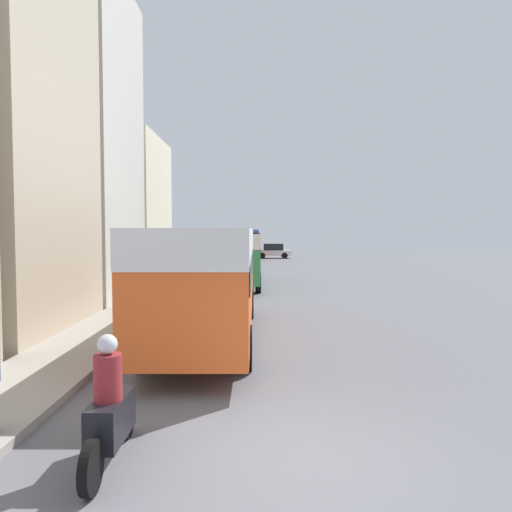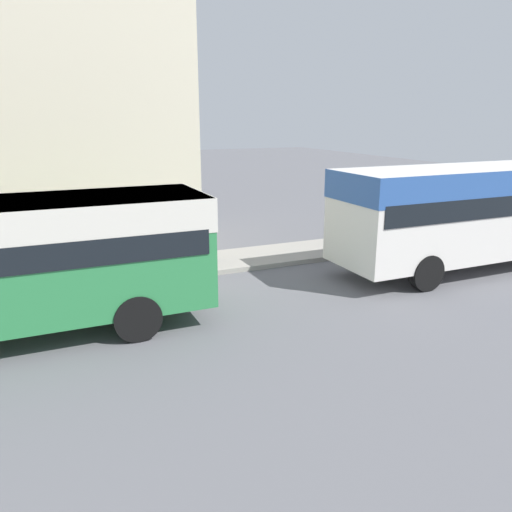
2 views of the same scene
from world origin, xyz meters
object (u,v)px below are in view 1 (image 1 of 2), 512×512
Objects in this scene: motorcycle_behind_lead at (109,413)px; car_crossing at (273,251)px; pedestrian_near_curb at (187,262)px; bus_third_in_line at (243,243)px; bus_lead at (208,268)px; bus_following at (236,252)px; bus_rear at (245,241)px.

car_crossing is at bearing 85.49° from motorcycle_behind_lead.
bus_third_in_line is at bearing 64.58° from pedestrian_near_curb.
pedestrian_near_curb is at bearing 163.22° from car_crossing.
bus_following is (0.27, 13.12, -0.12)m from bus_lead.
motorcycle_behind_lead is at bearing -92.31° from bus_following.
bus_third_in_line is 4.18× the size of motorcycle_behind_lead.
car_crossing is at bearing 83.84° from bus_following.
bus_third_in_line reaches higher than pedestrian_near_curb.
bus_following is 7.01m from pedestrian_near_curb.
bus_lead is 13.13m from bus_following.
car_crossing is (2.95, 14.06, -1.20)m from bus_third_in_line.
bus_lead is at bearing 85.72° from motorcycle_behind_lead.
bus_rear is 4.07× the size of motorcycle_behind_lead.
pedestrian_near_curb is (-3.25, 19.11, -1.04)m from bus_lead.
bus_lead is 7.72m from motorcycle_behind_lead.
bus_following reaches higher than car_crossing.
bus_lead is 1.11× the size of bus_third_in_line.
pedestrian_near_curb is at bearing 95.73° from motorcycle_behind_lead.
bus_lead is at bearing -90.61° from bus_third_in_line.
car_crossing is (2.99, 1.46, -1.13)m from bus_rear.
car_crossing is at bearing 73.22° from pedestrian_near_curb.
car_crossing is 2.41× the size of pedestrian_near_curb.
pedestrian_near_curb is at bearing 120.40° from bus_following.
bus_rear is 20.36m from pedestrian_near_curb.
bus_third_in_line reaches higher than car_crossing.
bus_rear is (-0.05, 12.60, -0.07)m from bus_third_in_line.
bus_rear reaches higher than motorcycle_behind_lead.
bus_lead is at bearing -90.35° from bus_rear.
car_crossing is at bearing 25.93° from bus_rear.
bus_following is 27.66m from car_crossing.
pedestrian_near_curb is (-2.68, 26.70, 0.28)m from motorcycle_behind_lead.
bus_lead reaches higher than car_crossing.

